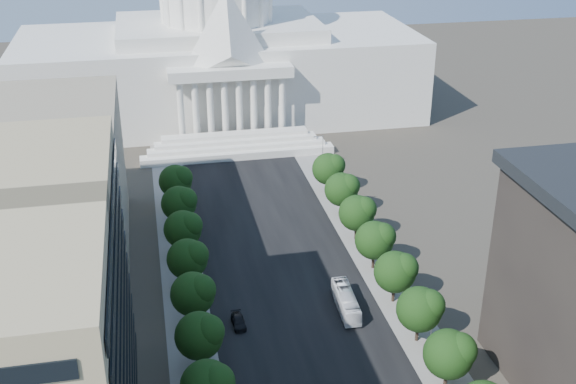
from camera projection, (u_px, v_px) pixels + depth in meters
road_asphalt at (277, 262)px, 143.98m from camera, size 30.00×260.00×0.01m
sidewalk_left at (182, 272)px, 140.53m from camera, size 8.00×260.00×0.02m
sidewalk_right at (368, 252)px, 147.42m from camera, size 8.00×260.00×0.02m
capitol at (219, 50)px, 219.91m from camera, size 120.00×56.00×73.00m
office_block_left_far at (21, 193)px, 137.85m from camera, size 38.00×52.00×30.00m
tree_l_e at (201, 335)px, 111.22m from camera, size 7.79×7.60×9.97m
tree_l_f at (195, 293)px, 121.89m from camera, size 7.79×7.60×9.97m
tree_l_g at (189, 258)px, 132.55m from camera, size 7.79×7.60×9.97m
tree_l_h at (184, 228)px, 143.22m from camera, size 7.79×7.60×9.97m
tree_l_i at (180, 203)px, 153.89m from camera, size 7.79×7.60×9.97m
tree_l_j at (177, 180)px, 164.55m from camera, size 7.79×7.60×9.97m
tree_r_d at (451, 353)px, 107.08m from camera, size 7.79×7.60×9.97m
tree_r_e at (422, 308)px, 117.75m from camera, size 7.79×7.60×9.97m
tree_r_f at (397, 271)px, 128.41m from camera, size 7.79×7.60×9.97m
tree_r_g at (376, 239)px, 139.08m from camera, size 7.79×7.60×9.97m
tree_r_h at (359, 212)px, 149.75m from camera, size 7.79×7.60×9.97m
tree_r_i at (343, 189)px, 160.42m from camera, size 7.79×7.60×9.97m
tree_r_j at (330, 168)px, 171.08m from camera, size 7.79×7.60×9.97m
streetlight_c at (430, 310)px, 118.47m from camera, size 2.61×0.44×9.00m
streetlight_d at (382, 238)px, 140.69m from camera, size 2.61×0.44×9.00m
streetlight_e at (347, 187)px, 162.92m from camera, size 2.61×0.44×9.00m
streetlight_f at (321, 147)px, 185.14m from camera, size 2.61×0.44×9.00m
car_dark_b at (238, 322)px, 124.09m from camera, size 2.34×5.32×1.52m
city_bus at (346, 301)px, 128.07m from camera, size 3.57×12.62×3.48m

